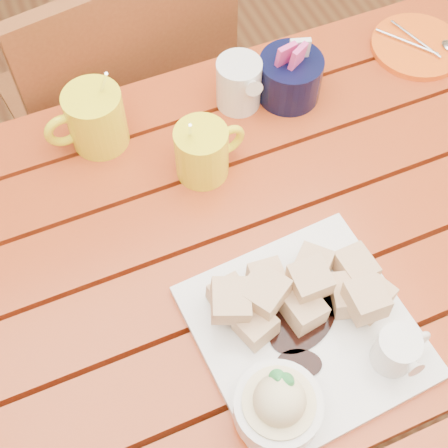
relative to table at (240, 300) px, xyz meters
name	(u,v)px	position (x,y,z in m)	size (l,w,h in m)	color
ground	(234,410)	(0.00, 0.00, -0.64)	(5.00, 5.00, 0.00)	#5B301A
table	(240,300)	(0.00, 0.00, 0.00)	(1.20, 0.79, 0.75)	maroon
dessert_plate	(303,339)	(0.02, -0.14, 0.14)	(0.28, 0.28, 0.11)	white
coffee_mug_left	(94,119)	(-0.12, 0.30, 0.16)	(0.13, 0.09, 0.15)	yellow
coffee_mug_right	(203,151)	(0.02, 0.18, 0.15)	(0.11, 0.08, 0.13)	yellow
cream_pitcher	(240,83)	(0.12, 0.28, 0.15)	(0.11, 0.09, 0.09)	white
sugar_caddy	(290,77)	(0.20, 0.27, 0.15)	(0.10, 0.10, 0.11)	black
orange_saucer	(418,46)	(0.46, 0.28, 0.11)	(0.16, 0.16, 0.02)	#FC5E15
chair_far	(124,107)	(-0.02, 0.58, -0.14)	(0.48, 0.48, 0.89)	brown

